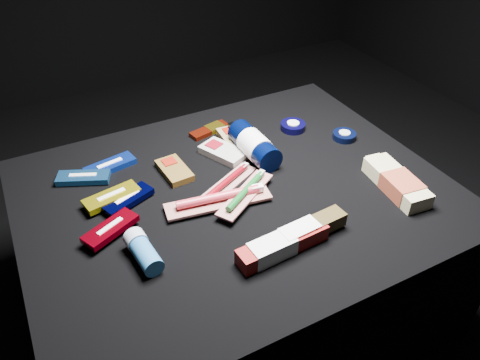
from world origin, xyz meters
name	(u,v)px	position (x,y,z in m)	size (l,w,h in m)	color
ground	(237,299)	(0.00, 0.00, 0.00)	(3.00, 3.00, 0.00)	black
cloth_table	(237,250)	(0.00, 0.00, 0.20)	(0.98, 0.78, 0.40)	black
luna_bar_0	(110,166)	(-0.24, 0.23, 0.41)	(0.13, 0.07, 0.02)	#1033AE
luna_bar_1	(83,177)	(-0.31, 0.21, 0.41)	(0.13, 0.09, 0.02)	#1D5693
luna_bar_2	(128,199)	(-0.24, 0.07, 0.41)	(0.13, 0.09, 0.02)	black
luna_bar_3	(112,197)	(-0.27, 0.09, 0.42)	(0.13, 0.07, 0.02)	gold
luna_bar_4	(111,229)	(-0.30, -0.01, 0.42)	(0.13, 0.09, 0.02)	maroon
clif_bar_0	(173,169)	(-0.10, 0.14, 0.41)	(0.07, 0.11, 0.02)	brown
clif_bar_1	(222,151)	(0.04, 0.15, 0.41)	(0.11, 0.14, 0.02)	#A3A29C
clif_bar_2	(233,138)	(0.09, 0.20, 0.41)	(0.07, 0.12, 0.02)	olive
power_bar	(211,129)	(0.06, 0.27, 0.41)	(0.12, 0.06, 0.01)	maroon
lotion_bottle	(254,145)	(0.11, 0.11, 0.43)	(0.07, 0.22, 0.07)	black
cream_tin_upper	(293,126)	(0.27, 0.17, 0.41)	(0.07, 0.07, 0.02)	black
cream_tin_lower	(344,136)	(0.37, 0.07, 0.41)	(0.06, 0.06, 0.02)	black
bodywash_bottle	(397,183)	(0.34, -0.17, 0.42)	(0.09, 0.20, 0.04)	beige
deodorant_stick	(143,251)	(-0.26, -0.11, 0.42)	(0.05, 0.11, 0.04)	#276AA7
toothbrush_pack_0	(227,183)	(-0.01, 0.03, 0.41)	(0.19, 0.12, 0.02)	#B9B2AE
toothbrush_pack_1	(220,199)	(-0.06, -0.03, 0.42)	(0.25, 0.09, 0.03)	#ADA6A2
toothbrush_pack_2	(246,192)	(0.00, -0.04, 0.42)	(0.18, 0.14, 0.02)	beige
toothpaste_carton_red	(279,246)	(-0.02, -0.22, 0.42)	(0.20, 0.06, 0.04)	maroon
toothpaste_carton_green	(305,231)	(0.05, -0.21, 0.42)	(0.18, 0.05, 0.03)	#36290F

